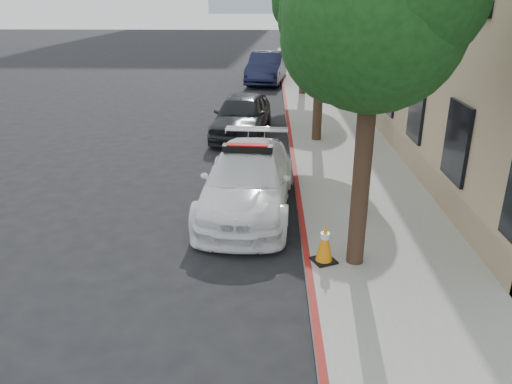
{
  "coord_description": "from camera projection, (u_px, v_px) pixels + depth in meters",
  "views": [
    {
      "loc": [
        1.34,
        -9.87,
        4.62
      ],
      "look_at": [
        1.1,
        -0.84,
        1.0
      ],
      "focal_mm": 35.0,
      "sensor_mm": 36.0,
      "label": 1
    }
  ],
  "objects": [
    {
      "name": "tree_near",
      "position": [
        377.0,
        18.0,
        7.38
      ],
      "size": [
        2.92,
        2.82,
        5.62
      ],
      "color": "black",
      "rests_on": "sidewalk"
    },
    {
      "name": "ground",
      "position": [
        207.0,
        220.0,
        10.91
      ],
      "size": [
        120.0,
        120.0,
        0.0
      ],
      "primitive_type": "plane",
      "color": "black",
      "rests_on": "ground"
    },
    {
      "name": "fire_hydrant",
      "position": [
        360.0,
        193.0,
        10.76
      ],
      "size": [
        0.39,
        0.35,
        0.91
      ],
      "rotation": [
        0.0,
        0.0,
        0.3
      ],
      "color": "silver",
      "rests_on": "sidewalk"
    },
    {
      "name": "police_car",
      "position": [
        248.0,
        180.0,
        11.2
      ],
      "size": [
        2.25,
        4.9,
        1.54
      ],
      "rotation": [
        0.0,
        0.0,
        -0.06
      ],
      "color": "white",
      "rests_on": "ground"
    },
    {
      "name": "curb_strip",
      "position": [
        287.0,
        114.0,
        20.11
      ],
      "size": [
        0.12,
        50.0,
        0.15
      ],
      "primitive_type": "cube",
      "color": "maroon",
      "rests_on": "ground"
    },
    {
      "name": "traffic_cone",
      "position": [
        325.0,
        243.0,
        8.79
      ],
      "size": [
        0.52,
        0.52,
        0.74
      ],
      "rotation": [
        0.0,
        0.0,
        0.43
      ],
      "color": "black",
      "rests_on": "sidewalk"
    },
    {
      "name": "sidewalk",
      "position": [
        325.0,
        114.0,
        20.07
      ],
      "size": [
        3.2,
        50.0,
        0.15
      ],
      "primitive_type": "cube",
      "color": "gray",
      "rests_on": "ground"
    },
    {
      "name": "parked_car_far",
      "position": [
        267.0,
        67.0,
        27.22
      ],
      "size": [
        2.36,
        5.16,
        1.64
      ],
      "primitive_type": "imported",
      "rotation": [
        0.0,
        0.0,
        -0.13
      ],
      "color": "#151835",
      "rests_on": "ground"
    },
    {
      "name": "tree_mid",
      "position": [
        323.0,
        9.0,
        14.85
      ],
      "size": [
        2.77,
        2.64,
        5.43
      ],
      "color": "black",
      "rests_on": "sidewalk"
    },
    {
      "name": "parked_car_mid",
      "position": [
        242.0,
        115.0,
        17.04
      ],
      "size": [
        2.18,
        4.43,
        1.45
      ],
      "primitive_type": "imported",
      "rotation": [
        0.0,
        0.0,
        -0.11
      ],
      "color": "black",
      "rests_on": "ground"
    }
  ]
}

